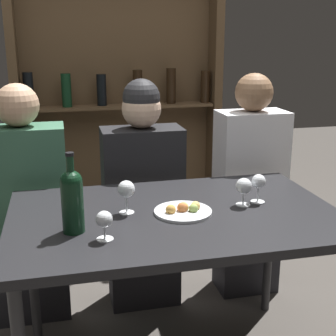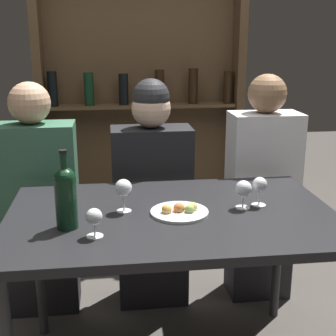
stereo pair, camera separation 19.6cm
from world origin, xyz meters
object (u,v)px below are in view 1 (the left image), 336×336
at_px(seated_person_center, 143,200).
at_px(wine_glass_0, 259,183).
at_px(seated_person_left, 27,213).
at_px(wine_glass_2, 104,221).
at_px(wine_glass_3, 244,187).
at_px(wine_glass_1, 126,190).
at_px(wine_bottle, 72,198).
at_px(food_plate_0, 183,210).
at_px(seated_person_right, 249,192).

bearing_deg(seated_person_center, wine_glass_0, -55.46).
bearing_deg(seated_person_left, wine_glass_2, -68.32).
bearing_deg(wine_glass_3, wine_glass_1, 177.32).
distance_m(wine_bottle, food_plate_0, 0.46).
xyz_separation_m(wine_bottle, wine_glass_2, (0.10, -0.10, -0.06)).
distance_m(wine_glass_2, wine_glass_3, 0.63).
distance_m(wine_bottle, wine_glass_2, 0.15).
bearing_deg(wine_bottle, seated_person_right, 35.81).
relative_size(wine_glass_1, food_plate_0, 0.59).
bearing_deg(food_plate_0, seated_person_left, 136.15).
relative_size(food_plate_0, seated_person_center, 0.19).
bearing_deg(seated_person_center, wine_glass_1, -106.17).
height_order(wine_glass_0, wine_glass_2, wine_glass_0).
height_order(wine_glass_3, food_plate_0, wine_glass_3).
xyz_separation_m(wine_bottle, seated_person_center, (0.38, 0.71, -0.29)).
bearing_deg(seated_person_center, food_plate_0, -85.03).
distance_m(wine_glass_0, seated_person_right, 0.66).
bearing_deg(food_plate_0, wine_glass_3, 6.66).
height_order(wine_bottle, wine_glass_1, wine_bottle).
bearing_deg(seated_person_right, wine_glass_1, -143.42).
height_order(wine_bottle, wine_glass_3, wine_bottle).
bearing_deg(wine_glass_1, food_plate_0, -13.76).
bearing_deg(seated_person_center, seated_person_right, 0.00).
relative_size(wine_glass_0, wine_glass_2, 1.16).
distance_m(wine_glass_1, seated_person_left, 0.77).
bearing_deg(seated_person_left, seated_person_right, 0.00).
bearing_deg(wine_glass_3, wine_bottle, -170.65).
bearing_deg(wine_glass_2, seated_person_left, 111.68).
xyz_separation_m(wine_glass_2, seated_person_center, (0.28, 0.81, -0.23)).
xyz_separation_m(food_plate_0, seated_person_right, (0.55, 0.63, -0.17)).
bearing_deg(seated_person_right, seated_person_center, -180.00).
height_order(wine_glass_2, wine_glass_3, wine_glass_3).
xyz_separation_m(wine_glass_2, seated_person_left, (-0.32, 0.81, -0.25)).
xyz_separation_m(wine_glass_1, food_plate_0, (0.22, -0.05, -0.08)).
bearing_deg(wine_glass_0, seated_person_left, 149.94).
xyz_separation_m(wine_bottle, seated_person_left, (-0.22, 0.71, -0.31)).
relative_size(seated_person_left, seated_person_right, 0.98).
bearing_deg(wine_glass_2, seated_person_center, 71.03).
height_order(seated_person_left, seated_person_center, seated_person_center).
relative_size(wine_glass_2, food_plate_0, 0.46).
bearing_deg(food_plate_0, wine_bottle, -169.02).
xyz_separation_m(wine_glass_0, wine_glass_2, (-0.67, -0.23, -0.02)).
distance_m(wine_glass_0, wine_glass_1, 0.56).
bearing_deg(wine_glass_2, seated_person_right, 42.41).
distance_m(wine_bottle, wine_glass_1, 0.26).
height_order(wine_glass_3, seated_person_center, seated_person_center).
relative_size(seated_person_left, seated_person_center, 0.99).
xyz_separation_m(wine_glass_1, seated_person_center, (0.17, 0.57, -0.26)).
bearing_deg(seated_person_right, wine_glass_2, -137.59).
xyz_separation_m(food_plate_0, seated_person_left, (-0.65, 0.63, -0.19)).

